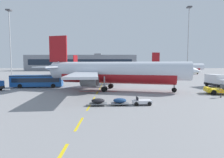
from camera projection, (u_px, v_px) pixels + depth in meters
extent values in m
plane|color=gray|center=(175.00, 83.00, 55.62)|extent=(400.00, 400.00, 0.00)
cube|color=yellow|center=(59.00, 158.00, 11.02)|extent=(0.24, 4.00, 0.01)
cube|color=yellow|center=(79.00, 124.00, 17.39)|extent=(0.24, 4.00, 0.01)
cube|color=yellow|center=(89.00, 107.00, 24.23)|extent=(0.24, 4.00, 0.01)
cube|color=yellow|center=(94.00, 99.00, 29.76)|extent=(0.24, 4.00, 0.01)
cube|color=yellow|center=(97.00, 93.00, 36.28)|extent=(0.24, 4.00, 0.01)
cube|color=yellow|center=(100.00, 88.00, 42.50)|extent=(0.24, 4.00, 0.01)
cube|color=yellow|center=(101.00, 86.00, 48.09)|extent=(0.24, 4.00, 0.01)
cube|color=yellow|center=(103.00, 83.00, 54.48)|extent=(0.24, 4.00, 0.01)
cube|color=yellow|center=(104.00, 81.00, 60.99)|extent=(0.24, 4.00, 0.01)
cube|color=yellow|center=(105.00, 79.00, 68.20)|extent=(0.24, 4.00, 0.01)
cube|color=yellow|center=(106.00, 78.00, 75.46)|extent=(0.24, 4.00, 0.01)
cube|color=yellow|center=(107.00, 77.00, 82.03)|extent=(0.24, 4.00, 0.01)
cube|color=yellow|center=(107.00, 76.00, 89.40)|extent=(0.24, 4.00, 0.01)
cube|color=yellow|center=(108.00, 75.00, 94.91)|extent=(0.24, 4.00, 0.01)
cube|color=yellow|center=(108.00, 74.00, 100.45)|extent=(0.24, 4.00, 0.01)
cube|color=#B21414|center=(98.00, 91.00, 37.92)|extent=(8.00, 0.40, 0.01)
cylinder|color=silver|center=(117.00, 71.00, 39.26)|extent=(30.15, 10.80, 3.80)
cylinder|color=maroon|center=(117.00, 75.00, 39.35)|extent=(24.63, 9.18, 3.50)
cone|color=silver|center=(192.00, 71.00, 35.56)|extent=(4.28, 4.44, 3.72)
cone|color=silver|center=(52.00, 68.00, 43.10)|extent=(4.84, 4.13, 3.23)
cube|color=#192333|center=(186.00, 68.00, 35.76)|extent=(2.23, 3.15, 0.60)
cube|color=maroon|center=(58.00, 49.00, 42.30)|extent=(4.36, 1.39, 6.00)
cube|color=silver|center=(63.00, 67.00, 45.91)|extent=(4.62, 6.97, 0.24)
cube|color=silver|center=(48.00, 67.00, 39.73)|extent=(4.62, 6.97, 0.24)
cube|color=#B7BCC6|center=(109.00, 71.00, 48.49)|extent=(13.27, 16.88, 0.36)
cube|color=#B7BCC6|center=(84.00, 75.00, 32.07)|extent=(6.45, 17.39, 0.36)
cylinder|color=#4C4F54|center=(106.00, 77.00, 45.75)|extent=(3.61, 2.80, 2.10)
cylinder|color=black|center=(112.00, 77.00, 45.35)|extent=(0.54, 1.76, 1.79)
cylinder|color=#4C4F54|center=(90.00, 81.00, 35.12)|extent=(3.61, 2.80, 2.10)
cylinder|color=black|center=(97.00, 81.00, 34.73)|extent=(0.54, 1.76, 1.79)
cylinder|color=gray|center=(174.00, 83.00, 36.54)|extent=(0.28, 0.28, 2.67)
cylinder|color=black|center=(174.00, 90.00, 36.65)|extent=(1.03, 0.51, 0.99)
cylinder|color=gray|center=(111.00, 81.00, 42.47)|extent=(0.28, 0.28, 2.61)
cylinder|color=black|center=(111.00, 86.00, 42.91)|extent=(1.15, 0.60, 1.10)
cylinder|color=black|center=(110.00, 86.00, 42.24)|extent=(1.15, 0.60, 1.10)
cylinder|color=gray|center=(104.00, 83.00, 37.44)|extent=(0.28, 0.28, 2.61)
cylinder|color=black|center=(105.00, 89.00, 37.89)|extent=(1.15, 0.60, 1.10)
cylinder|color=black|center=(104.00, 89.00, 37.21)|extent=(1.15, 0.60, 1.10)
cube|color=yellow|center=(222.00, 90.00, 34.49)|extent=(6.44, 3.94, 0.60)
cube|color=yellow|center=(207.00, 88.00, 35.01)|extent=(1.19, 2.61, 0.24)
cylinder|color=black|center=(214.00, 93.00, 33.55)|extent=(0.96, 0.57, 0.90)
cylinder|color=black|center=(209.00, 90.00, 36.28)|extent=(0.96, 0.57, 0.90)
cylinder|color=silver|center=(87.00, 67.00, 118.62)|extent=(13.94, 25.99, 3.40)
cylinder|color=maroon|center=(87.00, 68.00, 118.70)|extent=(11.67, 21.30, 3.12)
cone|color=silver|center=(97.00, 67.00, 130.83)|extent=(4.31, 4.20, 3.33)
cone|color=silver|center=(74.00, 67.00, 105.81)|extent=(4.15, 4.60, 2.89)
cube|color=#192333|center=(96.00, 66.00, 129.93)|extent=(2.91, 2.33, 0.54)
cube|color=maroon|center=(75.00, 60.00, 106.90)|extent=(1.88, 3.73, 5.36)
cube|color=silver|center=(71.00, 66.00, 107.82)|extent=(6.39, 4.92, 0.21)
cube|color=silver|center=(79.00, 66.00, 105.46)|extent=(6.39, 4.92, 0.21)
cube|color=#B7BCC6|center=(74.00, 68.00, 118.55)|extent=(14.03, 13.50, 0.32)
cube|color=#B7BCC6|center=(94.00, 68.00, 112.31)|extent=(15.48, 5.45, 0.32)
cylinder|color=#4C4F54|center=(77.00, 70.00, 117.44)|extent=(2.87, 3.37, 1.88)
cylinder|color=black|center=(79.00, 70.00, 118.73)|extent=(1.50, 0.74, 1.60)
cylinder|color=#4C4F54|center=(90.00, 70.00, 113.39)|extent=(2.87, 3.37, 1.88)
cylinder|color=black|center=(92.00, 70.00, 114.69)|extent=(1.50, 0.74, 1.60)
cylinder|color=gray|center=(95.00, 70.00, 128.45)|extent=(0.25, 0.25, 2.38)
cylinder|color=black|center=(95.00, 71.00, 128.55)|extent=(0.59, 0.91, 0.88)
cylinder|color=gray|center=(82.00, 70.00, 118.13)|extent=(0.25, 0.25, 2.33)
cylinder|color=black|center=(82.00, 72.00, 118.36)|extent=(0.68, 1.03, 0.98)
cylinder|color=black|center=(83.00, 72.00, 118.10)|extent=(0.68, 1.03, 0.98)
cylinder|color=gray|center=(89.00, 70.00, 116.22)|extent=(0.25, 0.25, 2.33)
cylinder|color=black|center=(88.00, 72.00, 116.45)|extent=(0.68, 1.03, 0.98)
cylinder|color=black|center=(89.00, 72.00, 116.19)|extent=(0.68, 1.03, 0.98)
cylinder|color=silver|center=(179.00, 67.00, 101.01)|extent=(29.54, 9.04, 3.71)
cylinder|color=maroon|center=(179.00, 69.00, 101.09)|extent=(24.11, 7.75, 3.41)
cone|color=silver|center=(203.00, 67.00, 103.54)|extent=(4.02, 4.20, 3.63)
cone|color=silver|center=(153.00, 66.00, 98.32)|extent=(4.61, 3.85, 3.15)
cube|color=#192333|center=(201.00, 66.00, 103.31)|extent=(2.04, 3.02, 0.59)
cube|color=maroon|center=(156.00, 58.00, 98.26)|extent=(4.28, 1.13, 5.85)
cube|color=silver|center=(152.00, 65.00, 101.54)|extent=(4.22, 6.71, 0.23)
cube|color=silver|center=(157.00, 65.00, 95.41)|extent=(4.22, 6.71, 0.23)
cube|color=#B7BCC6|center=(165.00, 67.00, 108.51)|extent=(7.13, 17.10, 0.35)
cube|color=#B7BCC6|center=(180.00, 68.00, 92.24)|extent=(12.32, 16.71, 0.35)
cylinder|color=#4C4F54|center=(167.00, 70.00, 105.73)|extent=(3.44, 2.59, 2.05)
cylinder|color=black|center=(170.00, 70.00, 106.00)|extent=(0.44, 1.73, 1.74)
cylinder|color=#4C4F54|center=(177.00, 71.00, 95.20)|extent=(3.44, 2.59, 2.05)
cylinder|color=black|center=(180.00, 70.00, 95.47)|extent=(0.44, 1.73, 1.74)
cylinder|color=gray|center=(197.00, 71.00, 103.21)|extent=(0.27, 0.27, 2.60)
cylinder|color=black|center=(197.00, 73.00, 103.31)|extent=(1.00, 0.45, 0.97)
cylinder|color=gray|center=(173.00, 71.00, 103.35)|extent=(0.27, 0.27, 2.55)
cylinder|color=black|center=(173.00, 73.00, 103.79)|extent=(1.12, 0.53, 1.07)
cylinder|color=black|center=(173.00, 73.00, 103.12)|extent=(1.12, 0.53, 1.07)
cylinder|color=gray|center=(178.00, 71.00, 98.38)|extent=(0.27, 0.27, 2.55)
cylinder|color=black|center=(177.00, 74.00, 98.82)|extent=(1.12, 0.53, 1.07)
cylinder|color=black|center=(178.00, 74.00, 98.15)|extent=(1.12, 0.53, 1.07)
cube|color=#194C99|center=(37.00, 81.00, 44.42)|extent=(12.22, 3.94, 2.70)
cube|color=#192333|center=(37.00, 80.00, 44.41)|extent=(11.27, 3.88, 1.00)
cube|color=black|center=(37.00, 76.00, 44.32)|extent=(12.24, 3.96, 0.20)
cylinder|color=black|center=(56.00, 85.00, 46.24)|extent=(1.03, 0.42, 1.00)
cylinder|color=black|center=(53.00, 86.00, 43.56)|extent=(1.03, 0.42, 1.00)
cylinder|color=black|center=(24.00, 85.00, 45.52)|extent=(1.03, 0.42, 1.00)
cylinder|color=black|center=(20.00, 86.00, 42.84)|extent=(1.03, 0.42, 1.00)
cube|color=black|center=(217.00, 85.00, 43.91)|extent=(3.23, 7.24, 0.60)
cube|color=silver|center=(224.00, 82.00, 41.55)|extent=(2.57, 2.64, 1.10)
cube|color=silver|center=(215.00, 79.00, 44.77)|extent=(2.96, 5.02, 2.10)
cylinder|color=black|center=(219.00, 87.00, 41.58)|extent=(0.39, 0.99, 0.96)
cylinder|color=black|center=(216.00, 85.00, 46.28)|extent=(0.39, 0.99, 0.96)
cylinder|color=black|center=(207.00, 85.00, 46.02)|extent=(0.39, 0.99, 0.96)
cylinder|color=black|center=(1.00, 88.00, 39.84)|extent=(1.00, 0.58, 0.96)
cube|color=silver|center=(142.00, 102.00, 25.44)|extent=(2.70, 1.60, 0.44)
cube|color=black|center=(137.00, 99.00, 25.36)|extent=(0.21, 1.13, 0.56)
cylinder|color=black|center=(147.00, 102.00, 26.21)|extent=(0.57, 0.22, 0.56)
cylinder|color=black|center=(150.00, 104.00, 24.82)|extent=(0.57, 0.22, 0.56)
cylinder|color=black|center=(134.00, 102.00, 26.08)|extent=(0.57, 0.22, 0.56)
cylinder|color=black|center=(136.00, 104.00, 24.69)|extent=(0.57, 0.22, 0.56)
cube|color=slate|center=(120.00, 103.00, 25.24)|extent=(2.51, 1.68, 0.12)
ellipsoid|color=navy|center=(120.00, 100.00, 25.21)|extent=(1.91, 1.34, 0.64)
cylinder|color=black|center=(119.00, 103.00, 25.92)|extent=(0.45, 0.17, 0.44)
cylinder|color=black|center=(120.00, 105.00, 24.58)|extent=(0.45, 0.17, 0.44)
cube|color=slate|center=(98.00, 103.00, 25.04)|extent=(2.51, 1.68, 0.12)
ellipsoid|color=black|center=(98.00, 101.00, 25.01)|extent=(1.91, 1.34, 0.64)
cylinder|color=black|center=(98.00, 103.00, 25.72)|extent=(0.45, 0.17, 0.44)
cylinder|color=black|center=(98.00, 105.00, 24.37)|extent=(0.45, 0.17, 0.44)
cylinder|color=#232328|center=(221.00, 95.00, 30.77)|extent=(0.16, 0.16, 0.83)
cylinder|color=#232328|center=(221.00, 95.00, 30.97)|extent=(0.16, 0.16, 0.83)
cube|color=orange|center=(221.00, 91.00, 30.81)|extent=(0.32, 0.52, 0.62)
cube|color=silver|center=(221.00, 91.00, 30.81)|extent=(0.33, 0.53, 0.06)
sphere|color=tan|center=(221.00, 89.00, 30.77)|extent=(0.22, 0.22, 0.22)
cylinder|color=orange|center=(222.00, 91.00, 30.51)|extent=(0.09, 0.09, 0.56)
cylinder|color=orange|center=(220.00, 91.00, 31.10)|extent=(0.09, 0.09, 0.56)
cylinder|color=slate|center=(12.00, 78.00, 72.04)|extent=(0.70, 0.70, 0.60)
cylinder|color=#9EA0A5|center=(10.00, 45.00, 70.99)|extent=(0.36, 0.36, 26.12)
cube|color=#3F3F44|center=(9.00, 10.00, 69.90)|extent=(1.80, 1.80, 0.50)
cylinder|color=slate|center=(187.00, 77.00, 75.45)|extent=(0.70, 0.70, 0.60)
cylinder|color=#9EA0A5|center=(188.00, 43.00, 74.32)|extent=(0.36, 0.36, 28.29)
cube|color=#3F3F44|center=(189.00, 7.00, 73.13)|extent=(1.80, 1.80, 0.50)
cube|color=gray|center=(82.00, 63.00, 159.77)|extent=(92.70, 22.50, 13.20)
cube|color=#192333|center=(80.00, 62.00, 148.45)|extent=(85.29, 0.12, 4.75)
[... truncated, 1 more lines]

